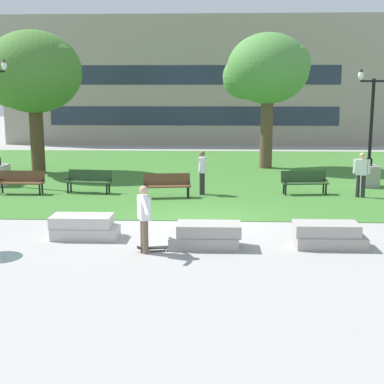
{
  "coord_description": "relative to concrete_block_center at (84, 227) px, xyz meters",
  "views": [
    {
      "loc": [
        0.38,
        -16.26,
        4.01
      ],
      "look_at": [
        -0.23,
        -1.4,
        1.2
      ],
      "focal_mm": 50.0,
      "sensor_mm": 36.0,
      "label": 1
    }
  ],
  "objects": [
    {
      "name": "park_bench_near_left",
      "position": [
        -1.37,
        6.6,
        0.23
      ],
      "size": [
        1.85,
        0.73,
        0.9
      ],
      "color": "#284723",
      "rests_on": "grass_lawn"
    },
    {
      "name": "skateboard",
      "position": [
        2.15,
        -1.16,
        -0.22
      ],
      "size": [
        1.04,
        0.41,
        0.14
      ],
      "color": "black",
      "rests_on": "ground"
    },
    {
      "name": "building_facade_distant",
      "position": [
        2.06,
        26.53,
        4.46
      ],
      "size": [
        28.8,
        1.03,
        9.56
      ],
      "color": "gray",
      "rests_on": "ground"
    },
    {
      "name": "park_bench_far_right",
      "position": [
        1.81,
        5.78,
        0.23
      ],
      "size": [
        1.86,
        0.78,
        0.9
      ],
      "color": "brown",
      "rests_on": "grass_lawn"
    },
    {
      "name": "person_bystander_far_lawn",
      "position": [
        9.2,
        6.09,
        0.68
      ],
      "size": [
        0.63,
        0.37,
        1.71
      ],
      "color": "#28282D",
      "rests_on": "grass_lawn"
    },
    {
      "name": "person_bystander_near_lawn",
      "position": [
        3.14,
        6.42,
        0.68
      ],
      "size": [
        0.34,
        0.62,
        1.71
      ],
      "color": "#28282D",
      "rests_on": "grass_lawn"
    },
    {
      "name": "person_skateboarder",
      "position": [
        1.85,
        -1.3,
        0.67
      ],
      "size": [
        0.49,
        1.41,
        1.71
      ],
      "color": "brown",
      "rests_on": "ground"
    },
    {
      "name": "park_bench_far_left",
      "position": [
        -4.0,
        6.27,
        0.23
      ],
      "size": [
        1.8,
        0.54,
        0.9
      ],
      "color": "brown",
      "rests_on": "grass_lawn"
    },
    {
      "name": "lamp_post_right",
      "position": [
        10.14,
        8.45,
        0.71
      ],
      "size": [
        1.32,
        0.8,
        4.9
      ],
      "color": "gray",
      "rests_on": "grass_lawn"
    },
    {
      "name": "tree_far_left",
      "position": [
        -5.2,
        11.87,
        4.54
      ],
      "size": [
        4.87,
        4.63,
        6.89
      ],
      "color": "#4C3823",
      "rests_on": "grass_lawn"
    },
    {
      "name": "concrete_block_center",
      "position": [
        0.0,
        0.0,
        0.0
      ],
      "size": [
        1.83,
        0.9,
        0.64
      ],
      "color": "#BCB7B2",
      "rests_on": "ground"
    },
    {
      "name": "tree_near_left",
      "position": [
        6.29,
        14.03,
        4.76
      ],
      "size": [
        4.44,
        4.23,
        6.94
      ],
      "color": "brown",
      "rests_on": "grass_lawn"
    },
    {
      "name": "grass_lawn",
      "position": [
        3.2,
        12.03,
        -0.3
      ],
      "size": [
        40.0,
        20.0,
        0.02
      ],
      "primitive_type": "cube",
      "color": "#3D752D",
      "rests_on": "ground"
    },
    {
      "name": "concrete_block_left",
      "position": [
        3.4,
        -0.76,
        0.0
      ],
      "size": [
        1.86,
        0.9,
        0.64
      ],
      "color": "#9E9991",
      "rests_on": "ground"
    },
    {
      "name": "concrete_block_right",
      "position": [
        6.58,
        -0.6,
        0.0
      ],
      "size": [
        1.84,
        0.9,
        0.64
      ],
      "color": "#9E9991",
      "rests_on": "ground"
    },
    {
      "name": "park_bench_near_right",
      "position": [
        7.16,
        6.67,
        0.23
      ],
      "size": [
        1.85,
        0.73,
        0.9
      ],
      "color": "#284723",
      "rests_on": "grass_lawn"
    },
    {
      "name": "ground_plane",
      "position": [
        3.2,
        2.03,
        -0.31
      ],
      "size": [
        140.0,
        140.0,
        0.0
      ],
      "primitive_type": "plane",
      "color": "#A3A09B"
    },
    {
      "name": "puddle",
      "position": [
        -1.62,
        -1.85,
        -0.3
      ],
      "size": [
        1.02,
        1.02,
        0.01
      ],
      "primitive_type": "cylinder",
      "color": "#47515B",
      "rests_on": "ground"
    }
  ]
}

